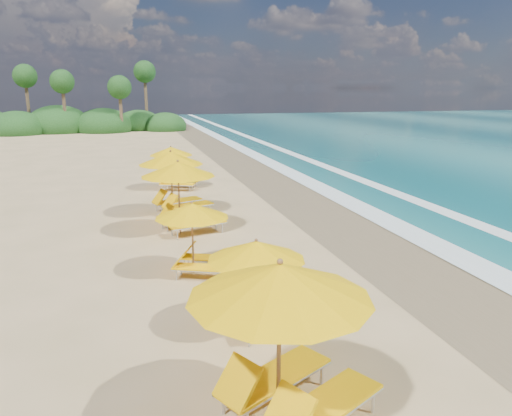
# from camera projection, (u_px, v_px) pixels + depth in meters

# --- Properties ---
(ground) EXTENTS (160.00, 160.00, 0.00)m
(ground) POSITION_uv_depth(u_px,v_px,m) (256.00, 244.00, 15.80)
(ground) COLOR tan
(ground) RESTS_ON ground
(wet_sand) EXTENTS (4.00, 160.00, 0.01)m
(wet_sand) POSITION_uv_depth(u_px,v_px,m) (368.00, 234.00, 16.82)
(wet_sand) COLOR #7E6A4B
(wet_sand) RESTS_ON ground
(surf_foam) EXTENTS (4.00, 160.00, 0.01)m
(surf_foam) POSITION_uv_depth(u_px,v_px,m) (436.00, 228.00, 17.50)
(surf_foam) COLOR white
(surf_foam) RESTS_ON ground
(station_0) EXTENTS (3.54, 3.54, 2.65)m
(station_0) POSITION_uv_depth(u_px,v_px,m) (289.00, 332.00, 7.05)
(station_0) COLOR olive
(station_0) RESTS_ON ground
(station_1) EXTENTS (2.15, 1.98, 2.01)m
(station_1) POSITION_uv_depth(u_px,v_px,m) (264.00, 279.00, 9.92)
(station_1) COLOR olive
(station_1) RESTS_ON ground
(station_2) EXTENTS (2.61, 2.59, 2.00)m
(station_2) POSITION_uv_depth(u_px,v_px,m) (198.00, 234.00, 13.06)
(station_2) COLOR olive
(station_2) RESTS_ON ground
(station_3) EXTENTS (3.16, 3.06, 2.56)m
(station_3) POSITION_uv_depth(u_px,v_px,m) (184.00, 192.00, 16.81)
(station_3) COLOR olive
(station_3) RESTS_ON ground
(station_4) EXTENTS (3.27, 3.20, 2.57)m
(station_4) POSITION_uv_depth(u_px,v_px,m) (176.00, 178.00, 19.34)
(station_4) COLOR olive
(station_4) RESTS_ON ground
(station_5) EXTENTS (2.81, 2.78, 2.16)m
(station_5) POSITION_uv_depth(u_px,v_px,m) (175.00, 165.00, 24.16)
(station_5) COLOR olive
(station_5) RESTS_ON ground
(treeline) EXTENTS (25.80, 8.80, 9.74)m
(treeline) POSITION_uv_depth(u_px,v_px,m) (68.00, 123.00, 55.71)
(treeline) COLOR #163D14
(treeline) RESTS_ON ground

